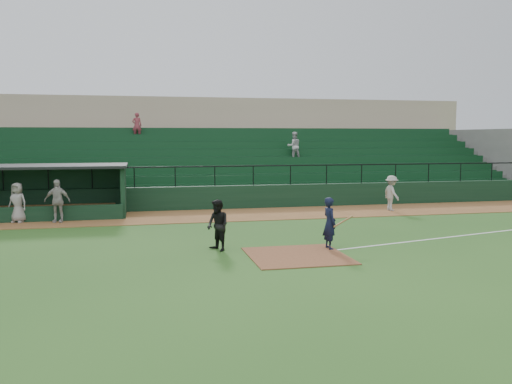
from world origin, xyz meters
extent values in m
plane|color=#27521A|center=(0.00, 0.00, 0.00)|extent=(90.00, 90.00, 0.00)
cube|color=brown|center=(0.00, 8.00, 0.01)|extent=(40.00, 4.00, 0.03)
cube|color=brown|center=(0.00, -1.00, 0.01)|extent=(3.00, 3.00, 0.03)
cube|color=white|center=(8.00, 1.20, 0.01)|extent=(17.49, 4.44, 0.01)
cube|color=black|center=(0.00, 10.20, 0.60)|extent=(36.00, 0.35, 1.20)
cylinder|color=black|center=(0.00, 10.20, 2.20)|extent=(36.00, 0.06, 0.06)
cube|color=slate|center=(0.00, 15.10, 1.80)|extent=(36.00, 9.00, 3.60)
cube|color=#0F391C|center=(0.00, 14.60, 2.25)|extent=(34.56, 8.00, 4.05)
cube|color=slate|center=(18.00, 15.15, 2.10)|extent=(0.35, 9.50, 4.20)
cube|color=tan|center=(0.00, 21.60, 3.20)|extent=(38.00, 3.00, 6.40)
cube|color=slate|center=(0.00, 19.60, 3.70)|extent=(36.00, 2.00, 0.20)
imported|color=#B7B7B7|center=(4.57, 14.90, 3.12)|extent=(0.85, 0.66, 1.74)
imported|color=#8E343E|center=(-4.83, 17.90, 4.40)|extent=(0.59, 0.39, 1.61)
cube|color=black|center=(-9.75, 10.40, 1.15)|extent=(8.50, 0.20, 2.30)
cube|color=black|center=(-5.50, 9.10, 1.15)|extent=(0.20, 2.60, 2.30)
cube|color=black|center=(-9.75, 9.10, 2.36)|extent=(8.90, 3.20, 0.12)
cube|color=olive|center=(-9.75, 10.00, 0.25)|extent=(7.65, 0.40, 0.50)
cube|color=black|center=(-9.75, 7.75, 0.35)|extent=(8.50, 0.12, 0.70)
imported|color=black|center=(1.33, -0.23, 0.86)|extent=(0.47, 0.67, 1.73)
cylinder|color=olive|center=(1.73, -0.43, 0.95)|extent=(0.79, 0.34, 0.35)
imported|color=black|center=(-2.30, 0.34, 0.84)|extent=(0.94, 1.01, 1.67)
imported|color=#A7A29D|center=(7.52, 7.68, 0.91)|extent=(0.74, 1.18, 1.75)
imported|color=#AAA59F|center=(-8.23, 7.39, 0.96)|extent=(1.14, 0.61, 1.86)
imported|color=gray|center=(-9.89, 7.72, 0.89)|extent=(0.99, 0.83, 1.72)
camera|label=1|loc=(-4.75, -16.58, 3.71)|focal=37.30mm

